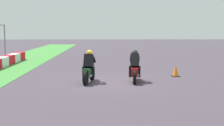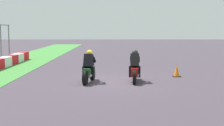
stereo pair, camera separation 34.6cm
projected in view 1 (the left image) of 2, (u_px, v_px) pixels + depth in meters
name	position (u px, v px, depth m)	size (l,w,h in m)	color
ground_plane	(111.00, 82.00, 14.84)	(120.00, 120.00, 0.00)	#423843
rider_lane_a	(135.00, 69.00, 14.81)	(2.04, 0.56, 1.51)	black
rider_lane_b	(89.00, 69.00, 14.58)	(2.03, 0.61, 1.51)	black
traffic_cone	(176.00, 71.00, 16.49)	(0.40, 0.40, 0.61)	black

